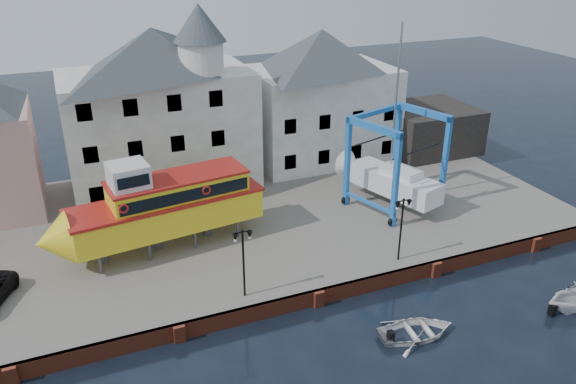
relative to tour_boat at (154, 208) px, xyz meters
name	(u,v)px	position (x,y,z in m)	size (l,w,h in m)	color
ground	(318,306)	(7.49, -8.29, -3.86)	(140.00, 140.00, 0.00)	black
hardstanding	(255,216)	(7.49, 2.71, -3.36)	(44.00, 22.00, 1.00)	#646058
quay_wall	(318,297)	(7.49, -8.18, -3.36)	(44.00, 0.47, 1.00)	maroon
building_white_main	(160,107)	(2.62, 10.11, 3.49)	(14.00, 8.30, 14.00)	beige
building_white_right	(321,96)	(16.49, 10.71, 2.74)	(12.00, 8.00, 11.20)	beige
shed_dark	(427,128)	(26.49, 8.71, -0.86)	(8.00, 7.00, 4.00)	black
lamp_post_left	(243,246)	(3.49, -7.09, 0.32)	(1.12, 0.32, 4.20)	black
lamp_post_right	(402,214)	(13.49, -7.09, 0.32)	(1.12, 0.32, 4.20)	black
tour_boat	(154,208)	(0.00, 0.00, 0.00)	(14.23, 5.08, 6.06)	#59595E
travel_lift	(387,174)	(17.13, 0.52, -0.67)	(7.27, 8.94, 13.11)	#1463AA
motorboat_b	(416,336)	(11.17, -12.64, -3.86)	(2.96, 4.15, 0.86)	white
motorboat_c	(572,309)	(20.70, -14.08, -3.86)	(3.17, 3.68, 1.94)	white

